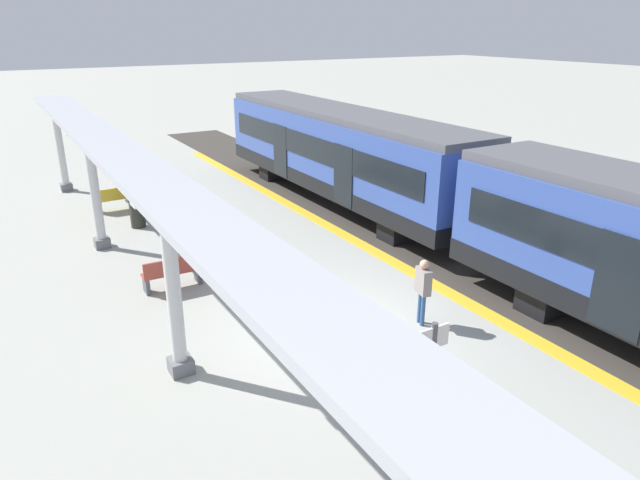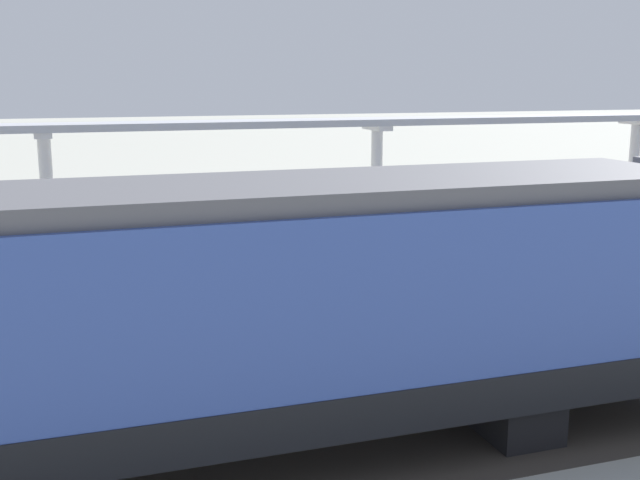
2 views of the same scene
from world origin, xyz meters
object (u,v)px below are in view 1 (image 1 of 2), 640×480
Objects in this scene: bench_mid_platform at (173,272)px; passenger_waiting_near_edge at (423,285)px; platform_info_sign at (431,373)px; train_near_carriage at (339,154)px; passenger_by_the_benches at (132,188)px; trash_bin at (137,214)px; canopy_pillar_nearest at (60,146)px; canopy_pillar_second at (95,190)px; canopy_pillar_third at (173,288)px; bench_near_end at (116,199)px.

bench_mid_platform is 6.34m from passenger_waiting_near_edge.
platform_info_sign is at bearing 102.95° from bench_mid_platform.
train_near_carriage is 7.52m from passenger_by_the_benches.
trash_bin is 10.68m from passenger_waiting_near_edge.
canopy_pillar_nearest reaches higher than bench_mid_platform.
train_near_carriage is 9.18× the size of bench_mid_platform.
canopy_pillar_second is at bearing -76.55° from platform_info_sign.
canopy_pillar_nearest is 2.39× the size of bench_mid_platform.
trash_bin is 1.32m from passenger_by_the_benches.
passenger_waiting_near_edge is at bearing 132.48° from bench_mid_platform.
passenger_by_the_benches is at bearing 108.38° from canopy_pillar_nearest.
trash_bin is at bearing -94.40° from bench_mid_platform.
canopy_pillar_third is 11.46m from bench_near_end.
passenger_waiting_near_edge is (-3.86, 9.95, 0.52)m from trash_bin.
bench_mid_platform is (-1.01, -3.79, -1.38)m from canopy_pillar_third.
canopy_pillar_nearest is at bearing -71.66° from passenger_waiting_near_edge.
train_near_carriage is 3.85× the size of canopy_pillar_third.
canopy_pillar_second is 7.73m from canopy_pillar_third.
passenger_by_the_benches is (1.21, -14.24, -0.30)m from platform_info_sign.
passenger_by_the_benches is at bearing 110.62° from bench_near_end.
train_near_carriage reaches higher than trash_bin.
canopy_pillar_third is at bearing 81.18° from passenger_by_the_benches.
platform_info_sign is at bearing 63.78° from train_near_carriage.
train_near_carriage is 11.17m from canopy_pillar_nearest.
bench_mid_platform is (-1.01, 11.26, -1.38)m from canopy_pillar_nearest.
trash_bin is (-1.42, -9.08, -1.36)m from canopy_pillar_third.
bench_mid_platform is 5.30m from trash_bin.
canopy_pillar_nearest is 1.00× the size of canopy_pillar_second.
platform_info_sign is at bearing 125.14° from canopy_pillar_third.
bench_mid_platform is 0.68× the size of platform_info_sign.
bench_near_end is 2.25m from trash_bin.
bench_mid_platform is at bearing -104.94° from canopy_pillar_third.
canopy_pillar_third is at bearing 90.00° from canopy_pillar_second.
canopy_pillar_nearest is 2.29× the size of passenger_waiting_near_edge.
train_near_carriage is at bearing 157.14° from bench_near_end.
canopy_pillar_nearest is at bearing -76.65° from trash_bin.
canopy_pillar_third reaches higher than bench_near_end.
passenger_by_the_benches is (-1.59, 4.79, -0.80)m from canopy_pillar_nearest.
canopy_pillar_second is at bearing -75.58° from bench_mid_platform.
passenger_waiting_near_edge is at bearing 111.21° from trash_bin.
canopy_pillar_second and canopy_pillar_third have the same top height.
canopy_pillar_nearest is at bearing -81.64° from platform_info_sign.
canopy_pillar_second is (8.76, 0.40, -0.01)m from train_near_carriage.
bench_near_end is 0.69× the size of platform_info_sign.
canopy_pillar_third reaches higher than trash_bin.
passenger_by_the_benches is at bearing -85.16° from platform_info_sign.
passenger_by_the_benches is (3.69, -11.13, 0.05)m from passenger_waiting_near_edge.
passenger_waiting_near_edge is (-4.27, 4.66, 0.54)m from bench_mid_platform.
passenger_waiting_near_edge is at bearing 108.34° from canopy_pillar_nearest.
canopy_pillar_second reaches higher than bench_near_end.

